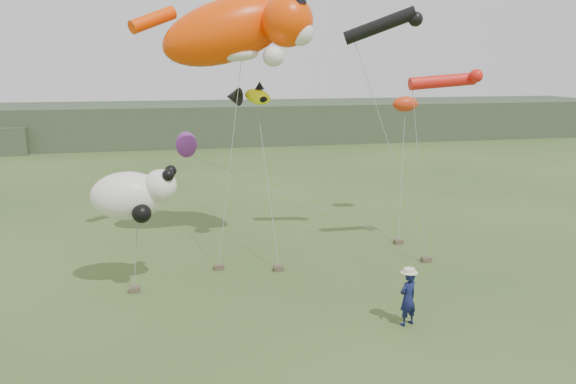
# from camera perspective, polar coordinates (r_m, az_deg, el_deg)

# --- Properties ---
(ground) EXTENTS (120.00, 120.00, 0.00)m
(ground) POSITION_cam_1_polar(r_m,az_deg,el_deg) (18.40, 5.45, -12.98)
(ground) COLOR #385123
(ground) RESTS_ON ground
(headland) EXTENTS (90.00, 13.00, 4.00)m
(headland) POSITION_cam_1_polar(r_m,az_deg,el_deg) (60.78, -10.32, 6.85)
(headland) COLOR #2D3D28
(headland) RESTS_ON ground
(festival_attendant) EXTENTS (0.76, 0.63, 1.77)m
(festival_attendant) POSITION_cam_1_polar(r_m,az_deg,el_deg) (18.15, 12.08, -10.51)
(festival_attendant) COLOR #121743
(festival_attendant) RESTS_ON ground
(sandbag_anchors) EXTENTS (12.05, 3.52, 0.19)m
(sandbag_anchors) POSITION_cam_1_polar(r_m,az_deg,el_deg) (22.93, 1.06, -7.32)
(sandbag_anchors) COLOR brown
(sandbag_anchors) RESTS_ON ground
(cat_kite) EXTENTS (7.27, 3.88, 3.96)m
(cat_kite) POSITION_cam_1_polar(r_m,az_deg,el_deg) (23.59, -4.86, 16.10)
(cat_kite) COLOR #FF4101
(cat_kite) RESTS_ON ground
(fish_kite) EXTENTS (2.23, 1.45, 1.10)m
(fish_kite) POSITION_cam_1_polar(r_m,az_deg,el_deg) (24.73, -4.02, 9.69)
(fish_kite) COLOR #F8FF0D
(fish_kite) RESTS_ON ground
(tube_kites) EXTENTS (5.27, 2.70, 3.32)m
(tube_kites) POSITION_cam_1_polar(r_m,az_deg,el_deg) (23.89, 12.61, 14.03)
(tube_kites) COLOR black
(tube_kites) RESTS_ON ground
(panda_kite) EXTENTS (3.00, 1.94, 1.86)m
(panda_kite) POSITION_cam_1_polar(r_m,az_deg,el_deg) (20.36, -15.46, -0.27)
(panda_kite) COLOR white
(panda_kite) RESTS_ON ground
(misc_kites) EXTENTS (12.09, 2.35, 2.99)m
(misc_kites) POSITION_cam_1_polar(r_m,az_deg,el_deg) (28.28, -0.38, 6.68)
(misc_kites) COLOR red
(misc_kites) RESTS_ON ground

